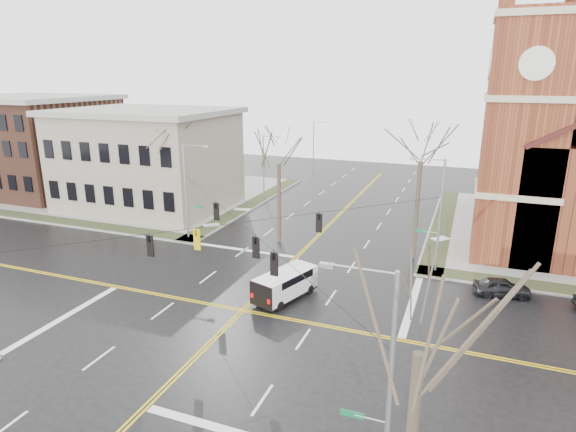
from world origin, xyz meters
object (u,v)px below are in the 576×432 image
(streetlight_north_b, at_px, (314,144))
(tree_nw_near, at_px, (279,158))
(signal_pole_se, at_px, (385,382))
(tree_ne, at_px, (421,155))
(signal_pole_ne, at_px, (438,212))
(tree_se, at_px, (420,339))
(signal_pole_nw, at_px, (187,189))
(tree_nw_far, at_px, (166,141))
(parked_car_a, at_px, (502,287))
(streetlight_north_a, at_px, (265,165))
(cargo_van, at_px, (287,282))

(streetlight_north_b, distance_m, tree_nw_near, 35.04)
(signal_pole_se, bearing_deg, tree_ne, 94.15)
(signal_pole_se, bearing_deg, streetlight_north_b, 110.27)
(streetlight_north_b, height_order, tree_nw_near, tree_nw_near)
(tree_ne, bearing_deg, signal_pole_ne, -53.75)
(streetlight_north_b, xyz_separation_m, tree_se, (23.14, -61.40, 3.50))
(tree_se, bearing_deg, signal_pole_ne, 92.68)
(signal_pole_nw, bearing_deg, signal_pole_ne, 0.00)
(tree_nw_far, xyz_separation_m, tree_se, (27.73, -27.60, -0.88))
(signal_pole_nw, distance_m, tree_se, 34.58)
(signal_pole_nw, xyz_separation_m, parked_car_a, (27.61, -2.82, -4.29))
(streetlight_north_a, xyz_separation_m, parked_car_a, (26.95, -19.32, -3.80))
(signal_pole_se, height_order, tree_ne, tree_ne)
(streetlight_north_a, relative_size, tree_se, 0.73)
(signal_pole_nw, xyz_separation_m, tree_ne, (20.79, 2.53, 4.03))
(tree_nw_far, height_order, tree_ne, tree_ne)
(streetlight_north_a, bearing_deg, signal_pole_ne, -36.90)
(cargo_van, bearing_deg, parked_car_a, 40.53)
(streetlight_north_b, height_order, cargo_van, streetlight_north_b)
(tree_se, bearing_deg, signal_pole_nw, 133.72)
(cargo_van, height_order, tree_ne, tree_ne)
(parked_car_a, xyz_separation_m, tree_nw_near, (-19.31, 5.30, 7.27))
(signal_pole_ne, xyz_separation_m, cargo_van, (-9.25, -8.56, -3.79))
(signal_pole_se, distance_m, streetlight_north_a, 45.20)
(tree_nw_near, bearing_deg, parked_car_a, -15.35)
(streetlight_north_b, bearing_deg, signal_pole_se, -69.73)
(cargo_van, relative_size, tree_nw_far, 0.45)
(tree_ne, bearing_deg, tree_nw_far, 179.60)
(signal_pole_se, height_order, cargo_van, signal_pole_se)
(tree_nw_near, distance_m, tree_se, 31.46)
(signal_pole_se, distance_m, tree_se, 3.75)
(signal_pole_se, xyz_separation_m, parked_car_a, (4.97, 20.18, -4.29))
(signal_pole_ne, relative_size, tree_se, 0.82)
(tree_nw_far, xyz_separation_m, tree_nw_near, (12.23, -0.22, -0.92))
(signal_pole_nw, distance_m, parked_car_a, 28.09)
(tree_se, bearing_deg, tree_nw_far, 135.13)
(tree_nw_far, bearing_deg, streetlight_north_b, 82.27)
(signal_pole_nw, xyz_separation_m, cargo_van, (13.39, -8.56, -3.79))
(streetlight_north_a, distance_m, tree_se, 47.56)
(signal_pole_ne, height_order, tree_nw_far, tree_nw_far)
(signal_pole_ne, xyz_separation_m, streetlight_north_b, (-21.97, 36.50, -0.48))
(cargo_van, height_order, tree_nw_near, tree_nw_near)
(signal_pole_ne, distance_m, signal_pole_nw, 22.64)
(signal_pole_ne, xyz_separation_m, signal_pole_se, (0.00, -23.00, 0.00))
(signal_pole_ne, bearing_deg, tree_se, -87.32)
(parked_car_a, relative_size, tree_nw_near, 0.36)
(tree_nw_near, bearing_deg, cargo_van, -65.26)
(signal_pole_nw, bearing_deg, tree_nw_far, 145.44)
(cargo_van, bearing_deg, tree_ne, 74.84)
(tree_nw_near, bearing_deg, signal_pole_ne, -9.82)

